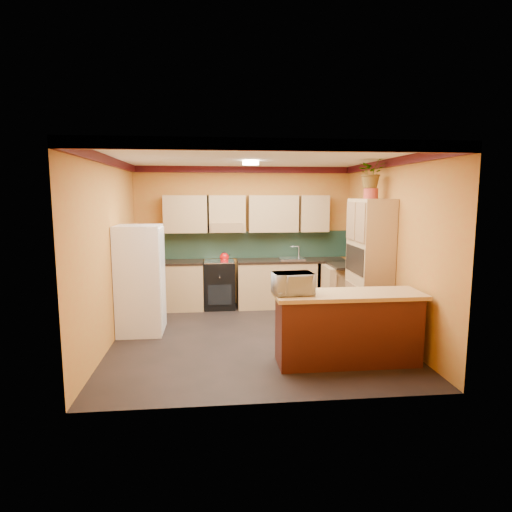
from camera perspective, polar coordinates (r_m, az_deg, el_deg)
The scene contains 15 objects.
room_shell at distance 6.58m, azimuth -0.28°, elevation 7.54°, with size 4.24×4.24×2.72m.
base_cabinets_back at distance 8.28m, azimuth -0.57°, elevation -3.82°, with size 3.65×0.60×0.88m, color tan.
countertop_back at distance 8.20m, azimuth -0.58°, elevation -0.68°, with size 3.65×0.62×0.04m, color black.
stove at distance 8.25m, azimuth -4.91°, elevation -3.80°, with size 0.58×0.58×0.91m, color black.
kettle at distance 8.10m, azimuth -4.24°, elevation -0.09°, with size 0.17×0.17×0.18m, color red, non-canonical shape.
sink at distance 8.30m, azimuth 4.76°, elevation -0.35°, with size 0.48×0.40×0.03m, color silver.
base_cabinets_right at distance 7.99m, azimuth 11.95°, elevation -4.45°, with size 0.60×0.80×0.88m, color tan.
countertop_right at distance 7.90m, azimuth 12.05°, elevation -1.20°, with size 0.62×0.80×0.04m, color black.
fridge at distance 6.90m, azimuth -15.21°, elevation -3.08°, with size 0.68×0.66×1.70m, color white.
pantry at distance 7.01m, azimuth 14.87°, elevation -1.23°, with size 0.48×0.90×2.10m, color tan.
fern_pot at distance 6.96m, azimuth 15.06°, elevation 8.05°, with size 0.22×0.22×0.16m, color #A53728.
fern at distance 6.97m, azimuth 15.16°, elevation 10.72°, with size 0.44×0.38×0.49m, color tan.
breakfast_bar at distance 5.69m, azimuth 12.10°, elevation -9.61°, with size 1.80×0.55×0.88m, color #441B10.
bar_top at distance 5.57m, azimuth 12.24°, elevation -5.05°, with size 1.90×0.65×0.05m, color tan.
microwave at distance 5.36m, azimuth 4.93°, elevation -3.66°, with size 0.49×0.33×0.27m, color white.
Camera 1 is at (-0.62, -6.27, 2.16)m, focal length 30.00 mm.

